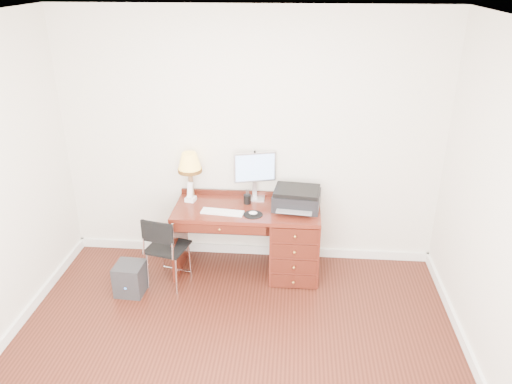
# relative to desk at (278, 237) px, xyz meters

# --- Properties ---
(ground) EXTENTS (4.00, 4.00, 0.00)m
(ground) POSITION_rel_desk_xyz_m (-0.32, -1.40, -0.41)
(ground) COLOR #35130C
(ground) RESTS_ON ground
(room_shell) EXTENTS (4.00, 4.00, 4.00)m
(room_shell) POSITION_rel_desk_xyz_m (-0.32, -0.77, -0.36)
(room_shell) COLOR silver
(room_shell) RESTS_ON ground
(desk) EXTENTS (1.50, 0.67, 0.75)m
(desk) POSITION_rel_desk_xyz_m (0.00, 0.00, 0.00)
(desk) COLOR #5C1E13
(desk) RESTS_ON ground
(monitor) EXTENTS (0.44, 0.20, 0.51)m
(monitor) POSITION_rel_desk_xyz_m (-0.26, 0.24, 0.66)
(monitor) COLOR silver
(monitor) RESTS_ON desk
(keyboard) EXTENTS (0.44, 0.17, 0.02)m
(keyboard) POSITION_rel_desk_xyz_m (-0.56, -0.14, 0.35)
(keyboard) COLOR white
(keyboard) RESTS_ON desk
(mouse_pad) EXTENTS (0.19, 0.19, 0.04)m
(mouse_pad) POSITION_rel_desk_xyz_m (-0.25, -0.16, 0.35)
(mouse_pad) COLOR black
(mouse_pad) RESTS_ON desk
(printer) EXTENTS (0.50, 0.41, 0.21)m
(printer) POSITION_rel_desk_xyz_m (0.18, 0.05, 0.44)
(printer) COLOR black
(printer) RESTS_ON desk
(leg_lamp) EXTENTS (0.25, 0.25, 0.52)m
(leg_lamp) POSITION_rel_desk_xyz_m (-0.94, 0.17, 0.72)
(leg_lamp) COLOR black
(leg_lamp) RESTS_ON desk
(phone) EXTENTS (0.12, 0.12, 0.21)m
(phone) POSITION_rel_desk_xyz_m (-0.93, 0.11, 0.40)
(phone) COLOR white
(phone) RESTS_ON desk
(pen_cup) EXTENTS (0.08, 0.08, 0.10)m
(pen_cup) POSITION_rel_desk_xyz_m (-0.33, 0.10, 0.39)
(pen_cup) COLOR black
(pen_cup) RESTS_ON desk
(chair) EXTENTS (0.45, 0.45, 0.79)m
(chair) POSITION_rel_desk_xyz_m (-1.10, -0.36, 0.07)
(chair) COLOR black
(chair) RESTS_ON ground
(equipment_box) EXTENTS (0.29, 0.29, 0.32)m
(equipment_box) POSITION_rel_desk_xyz_m (-1.45, -0.51, -0.25)
(equipment_box) COLOR black
(equipment_box) RESTS_ON ground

